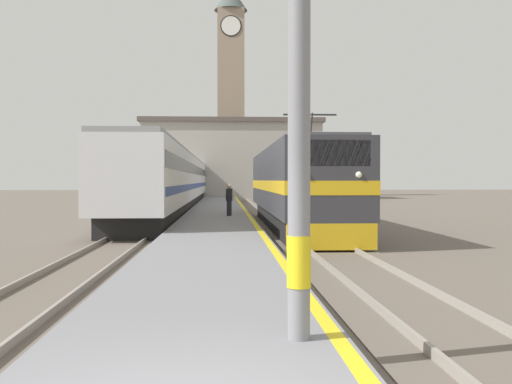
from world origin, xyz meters
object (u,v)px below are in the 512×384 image
(passenger_train, at_px, (176,180))
(person_on_platform, at_px, (229,200))
(locomotive_train, at_px, (295,186))
(clock_tower, at_px, (231,86))

(passenger_train, xyz_separation_m, person_on_platform, (3.79, -13.74, -0.97))
(locomotive_train, distance_m, person_on_platform, 4.61)
(passenger_train, bearing_deg, person_on_platform, -74.59)
(locomotive_train, height_order, person_on_platform, locomotive_train)
(person_on_platform, distance_m, clock_tower, 52.33)
(locomotive_train, distance_m, clock_tower, 55.52)
(clock_tower, bearing_deg, person_on_platform, -90.82)
(locomotive_train, xyz_separation_m, person_on_platform, (-2.99, 3.44, -0.71))
(locomotive_train, bearing_deg, passenger_train, 111.54)
(locomotive_train, relative_size, person_on_platform, 11.94)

